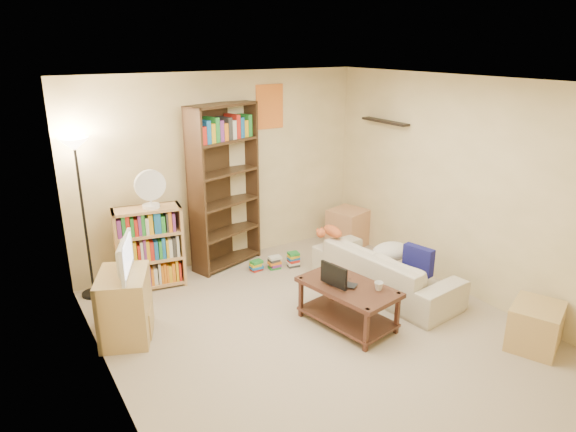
{
  "coord_description": "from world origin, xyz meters",
  "views": [
    {
      "loc": [
        -2.68,
        -3.8,
        2.84
      ],
      "look_at": [
        0.06,
        0.69,
        1.05
      ],
      "focal_mm": 32.0,
      "sensor_mm": 36.0,
      "label": 1
    }
  ],
  "objects_px": {
    "desk_fan": "(150,189)",
    "end_cabinet": "(535,326)",
    "sofa": "(385,270)",
    "television": "(119,257)",
    "tall_bookshelf": "(224,183)",
    "short_bookshelf": "(150,248)",
    "tv_stand": "(125,306)",
    "side_table": "(348,228)",
    "floor_lamp": "(78,172)",
    "coffee_table": "(348,299)",
    "laptop": "(343,282)",
    "mug": "(379,286)",
    "tabby_cat": "(330,231)"
  },
  "relations": [
    {
      "from": "mug",
      "to": "floor_lamp",
      "type": "distance_m",
      "value": 3.45
    },
    {
      "from": "tv_stand",
      "to": "side_table",
      "type": "distance_m",
      "value": 3.52
    },
    {
      "from": "tabby_cat",
      "to": "side_table",
      "type": "bearing_deg",
      "value": 40.64
    },
    {
      "from": "tall_bookshelf",
      "to": "end_cabinet",
      "type": "height_order",
      "value": "tall_bookshelf"
    },
    {
      "from": "laptop",
      "to": "tall_bookshelf",
      "type": "height_order",
      "value": "tall_bookshelf"
    },
    {
      "from": "coffee_table",
      "to": "tall_bookshelf",
      "type": "bearing_deg",
      "value": 90.32
    },
    {
      "from": "coffee_table",
      "to": "tall_bookshelf",
      "type": "height_order",
      "value": "tall_bookshelf"
    },
    {
      "from": "television",
      "to": "desk_fan",
      "type": "distance_m",
      "value": 1.19
    },
    {
      "from": "tall_bookshelf",
      "to": "short_bookshelf",
      "type": "relative_size",
      "value": 2.11
    },
    {
      "from": "tv_stand",
      "to": "floor_lamp",
      "type": "bearing_deg",
      "value": 117.28
    },
    {
      "from": "mug",
      "to": "television",
      "type": "height_order",
      "value": "television"
    },
    {
      "from": "coffee_table",
      "to": "tall_bookshelf",
      "type": "distance_m",
      "value": 2.29
    },
    {
      "from": "tv_stand",
      "to": "floor_lamp",
      "type": "distance_m",
      "value": 1.61
    },
    {
      "from": "sofa",
      "to": "tall_bookshelf",
      "type": "xyz_separation_m",
      "value": [
        -1.26,
        1.71,
        0.85
      ]
    },
    {
      "from": "desk_fan",
      "to": "sofa",
      "type": "bearing_deg",
      "value": -33.75
    },
    {
      "from": "coffee_table",
      "to": "sofa",
      "type": "bearing_deg",
      "value": 13.75
    },
    {
      "from": "television",
      "to": "short_bookshelf",
      "type": "bearing_deg",
      "value": -7.58
    },
    {
      "from": "tabby_cat",
      "to": "television",
      "type": "distance_m",
      "value": 2.59
    },
    {
      "from": "sofa",
      "to": "tall_bookshelf",
      "type": "bearing_deg",
      "value": 29.49
    },
    {
      "from": "sofa",
      "to": "tabby_cat",
      "type": "distance_m",
      "value": 0.82
    },
    {
      "from": "side_table",
      "to": "end_cabinet",
      "type": "height_order",
      "value": "side_table"
    },
    {
      "from": "tall_bookshelf",
      "to": "sofa",
      "type": "bearing_deg",
      "value": -71.59
    },
    {
      "from": "television",
      "to": "floor_lamp",
      "type": "height_order",
      "value": "floor_lamp"
    },
    {
      "from": "floor_lamp",
      "to": "desk_fan",
      "type": "bearing_deg",
      "value": -14.52
    },
    {
      "from": "short_bookshelf",
      "to": "coffee_table",
      "type": "bearing_deg",
      "value": -43.83
    },
    {
      "from": "tall_bookshelf",
      "to": "laptop",
      "type": "bearing_deg",
      "value": -97.22
    },
    {
      "from": "desk_fan",
      "to": "end_cabinet",
      "type": "height_order",
      "value": "desk_fan"
    },
    {
      "from": "sofa",
      "to": "television",
      "type": "height_order",
      "value": "television"
    },
    {
      "from": "tall_bookshelf",
      "to": "desk_fan",
      "type": "relative_size",
      "value": 4.63
    },
    {
      "from": "coffee_table",
      "to": "television",
      "type": "relative_size",
      "value": 1.8
    },
    {
      "from": "short_bookshelf",
      "to": "television",
      "type": "bearing_deg",
      "value": -110.68
    },
    {
      "from": "coffee_table",
      "to": "laptop",
      "type": "distance_m",
      "value": 0.18
    },
    {
      "from": "mug",
      "to": "end_cabinet",
      "type": "relative_size",
      "value": 0.18
    },
    {
      "from": "tabby_cat",
      "to": "mug",
      "type": "height_order",
      "value": "tabby_cat"
    },
    {
      "from": "short_bookshelf",
      "to": "desk_fan",
      "type": "height_order",
      "value": "desk_fan"
    },
    {
      "from": "television",
      "to": "side_table",
      "type": "xyz_separation_m",
      "value": [
        3.42,
        0.82,
        -0.61
      ]
    },
    {
      "from": "television",
      "to": "short_bookshelf",
      "type": "relative_size",
      "value": 0.62
    },
    {
      "from": "tv_stand",
      "to": "end_cabinet",
      "type": "xyz_separation_m",
      "value": [
        3.35,
        -2.24,
        -0.13
      ]
    },
    {
      "from": "tall_bookshelf",
      "to": "tv_stand",
      "type": "bearing_deg",
      "value": -163.44
    },
    {
      "from": "tv_stand",
      "to": "tall_bookshelf",
      "type": "height_order",
      "value": "tall_bookshelf"
    },
    {
      "from": "tabby_cat",
      "to": "short_bookshelf",
      "type": "distance_m",
      "value": 2.2
    },
    {
      "from": "mug",
      "to": "television",
      "type": "xyz_separation_m",
      "value": [
        -2.24,
        1.21,
        0.38
      ]
    },
    {
      "from": "tabby_cat",
      "to": "sofa",
      "type": "bearing_deg",
      "value": -64.39
    },
    {
      "from": "television",
      "to": "desk_fan",
      "type": "xyz_separation_m",
      "value": [
        0.62,
        0.94,
        0.36
      ]
    },
    {
      "from": "sofa",
      "to": "floor_lamp",
      "type": "xyz_separation_m",
      "value": [
        -3.0,
        1.71,
        1.22
      ]
    },
    {
      "from": "coffee_table",
      "to": "end_cabinet",
      "type": "height_order",
      "value": "coffee_table"
    },
    {
      "from": "tv_stand",
      "to": "desk_fan",
      "type": "xyz_separation_m",
      "value": [
        0.62,
        0.94,
        0.89
      ]
    },
    {
      "from": "mug",
      "to": "desk_fan",
      "type": "xyz_separation_m",
      "value": [
        -1.61,
        2.15,
        0.74
      ]
    },
    {
      "from": "floor_lamp",
      "to": "side_table",
      "type": "xyz_separation_m",
      "value": [
        3.52,
        -0.31,
        -1.22
      ]
    },
    {
      "from": "tabby_cat",
      "to": "coffee_table",
      "type": "bearing_deg",
      "value": -116.72
    }
  ]
}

